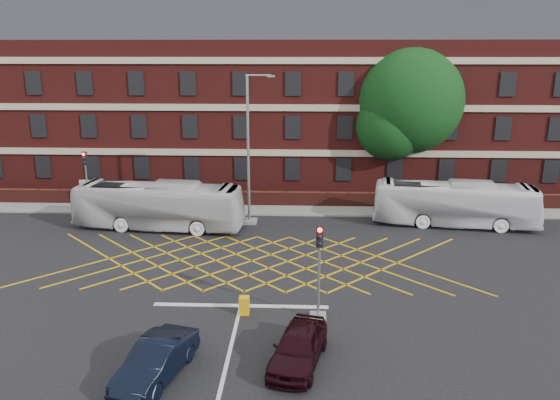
{
  "coord_description": "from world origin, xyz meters",
  "views": [
    {
      "loc": [
        2.71,
        -26.12,
        11.31
      ],
      "look_at": [
        1.59,
        1.5,
        3.66
      ],
      "focal_mm": 35.0,
      "sensor_mm": 36.0,
      "label": 1
    }
  ],
  "objects_px": {
    "car_navy": "(156,360)",
    "direction_signs": "(88,190)",
    "traffic_light_far": "(87,186)",
    "utility_cabinet": "(244,305)",
    "traffic_light_near": "(319,281)",
    "street_lamp": "(250,173)",
    "bus_left": "(159,206)",
    "car_maroon": "(298,346)",
    "deciduous_tree": "(409,108)",
    "bus_right": "(455,204)"
  },
  "relations": [
    {
      "from": "direction_signs",
      "to": "utility_cabinet",
      "type": "xyz_separation_m",
      "value": [
        13.2,
        -16.23,
        -0.97
      ]
    },
    {
      "from": "traffic_light_far",
      "to": "utility_cabinet",
      "type": "relative_size",
      "value": 5.2
    },
    {
      "from": "car_navy",
      "to": "deciduous_tree",
      "type": "relative_size",
      "value": 0.36
    },
    {
      "from": "street_lamp",
      "to": "direction_signs",
      "type": "relative_size",
      "value": 4.45
    },
    {
      "from": "deciduous_tree",
      "to": "direction_signs",
      "type": "relative_size",
      "value": 5.27
    },
    {
      "from": "traffic_light_near",
      "to": "utility_cabinet",
      "type": "distance_m",
      "value": 3.53
    },
    {
      "from": "traffic_light_far",
      "to": "street_lamp",
      "type": "relative_size",
      "value": 0.44
    },
    {
      "from": "bus_right",
      "to": "car_maroon",
      "type": "bearing_deg",
      "value": 157.06
    },
    {
      "from": "traffic_light_near",
      "to": "direction_signs",
      "type": "xyz_separation_m",
      "value": [
        -16.44,
        16.57,
        -0.39
      ]
    },
    {
      "from": "traffic_light_far",
      "to": "utility_cabinet",
      "type": "distance_m",
      "value": 20.54
    },
    {
      "from": "deciduous_tree",
      "to": "car_navy",
      "type": "bearing_deg",
      "value": -117.07
    },
    {
      "from": "bus_right",
      "to": "direction_signs",
      "type": "bearing_deg",
      "value": 91.18
    },
    {
      "from": "car_navy",
      "to": "traffic_light_near",
      "type": "relative_size",
      "value": 0.98
    },
    {
      "from": "traffic_light_far",
      "to": "utility_cabinet",
      "type": "xyz_separation_m",
      "value": [
        13.03,
        -15.83,
        -1.35
      ]
    },
    {
      "from": "car_navy",
      "to": "direction_signs",
      "type": "distance_m",
      "value": 23.71
    },
    {
      "from": "car_maroon",
      "to": "traffic_light_near",
      "type": "xyz_separation_m",
      "value": [
        0.83,
        3.5,
        1.06
      ]
    },
    {
      "from": "traffic_light_near",
      "to": "car_navy",
      "type": "bearing_deg",
      "value": -141.69
    },
    {
      "from": "traffic_light_near",
      "to": "street_lamp",
      "type": "relative_size",
      "value": 0.44
    },
    {
      "from": "deciduous_tree",
      "to": "street_lamp",
      "type": "height_order",
      "value": "deciduous_tree"
    },
    {
      "from": "traffic_light_near",
      "to": "utility_cabinet",
      "type": "relative_size",
      "value": 5.2
    },
    {
      "from": "traffic_light_near",
      "to": "utility_cabinet",
      "type": "xyz_separation_m",
      "value": [
        -3.24,
        0.34,
        -1.35
      ]
    },
    {
      "from": "car_maroon",
      "to": "deciduous_tree",
      "type": "height_order",
      "value": "deciduous_tree"
    },
    {
      "from": "street_lamp",
      "to": "bus_left",
      "type": "bearing_deg",
      "value": -166.47
    },
    {
      "from": "car_navy",
      "to": "traffic_light_near",
      "type": "xyz_separation_m",
      "value": [
        5.86,
        4.63,
        1.07
      ]
    },
    {
      "from": "direction_signs",
      "to": "utility_cabinet",
      "type": "distance_m",
      "value": 20.94
    },
    {
      "from": "bus_left",
      "to": "traffic_light_near",
      "type": "xyz_separation_m",
      "value": [
        10.03,
        -12.11,
        0.23
      ]
    },
    {
      "from": "car_maroon",
      "to": "traffic_light_far",
      "type": "xyz_separation_m",
      "value": [
        -15.44,
        19.67,
        1.06
      ]
    },
    {
      "from": "direction_signs",
      "to": "bus_left",
      "type": "bearing_deg",
      "value": -34.8
    },
    {
      "from": "bus_right",
      "to": "deciduous_tree",
      "type": "relative_size",
      "value": 0.92
    },
    {
      "from": "direction_signs",
      "to": "traffic_light_near",
      "type": "bearing_deg",
      "value": -45.22
    },
    {
      "from": "bus_left",
      "to": "car_navy",
      "type": "xyz_separation_m",
      "value": [
        4.17,
        -16.74,
        -0.84
      ]
    },
    {
      "from": "traffic_light_near",
      "to": "street_lamp",
      "type": "distance_m",
      "value": 14.25
    },
    {
      "from": "utility_cabinet",
      "to": "traffic_light_far",
      "type": "bearing_deg",
      "value": 129.47
    },
    {
      "from": "car_navy",
      "to": "traffic_light_far",
      "type": "height_order",
      "value": "traffic_light_far"
    },
    {
      "from": "deciduous_tree",
      "to": "traffic_light_far",
      "type": "height_order",
      "value": "deciduous_tree"
    },
    {
      "from": "bus_left",
      "to": "car_maroon",
      "type": "bearing_deg",
      "value": -143.29
    },
    {
      "from": "bus_left",
      "to": "traffic_light_near",
      "type": "distance_m",
      "value": 15.73
    },
    {
      "from": "car_navy",
      "to": "bus_left",
      "type": "bearing_deg",
      "value": 118.35
    },
    {
      "from": "bus_left",
      "to": "car_navy",
      "type": "height_order",
      "value": "bus_left"
    },
    {
      "from": "car_maroon",
      "to": "traffic_light_far",
      "type": "height_order",
      "value": "traffic_light_far"
    },
    {
      "from": "car_navy",
      "to": "direction_signs",
      "type": "xyz_separation_m",
      "value": [
        -10.59,
        21.2,
        0.69
      ]
    },
    {
      "from": "car_navy",
      "to": "car_maroon",
      "type": "distance_m",
      "value": 5.15
    },
    {
      "from": "deciduous_tree",
      "to": "traffic_light_near",
      "type": "bearing_deg",
      "value": -109.18
    },
    {
      "from": "car_maroon",
      "to": "street_lamp",
      "type": "xyz_separation_m",
      "value": [
        -3.38,
        17.02,
        2.74
      ]
    },
    {
      "from": "bus_right",
      "to": "car_navy",
      "type": "height_order",
      "value": "bus_right"
    },
    {
      "from": "bus_left",
      "to": "deciduous_tree",
      "type": "xyz_separation_m",
      "value": [
        17.48,
        9.3,
        5.38
      ]
    },
    {
      "from": "bus_left",
      "to": "traffic_light_near",
      "type": "bearing_deg",
      "value": -134.17
    },
    {
      "from": "deciduous_tree",
      "to": "car_maroon",
      "type": "bearing_deg",
      "value": -108.38
    },
    {
      "from": "bus_left",
      "to": "street_lamp",
      "type": "xyz_separation_m",
      "value": [
        5.82,
        1.4,
        1.91
      ]
    },
    {
      "from": "bus_left",
      "to": "deciduous_tree",
      "type": "bearing_deg",
      "value": -55.77
    }
  ]
}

